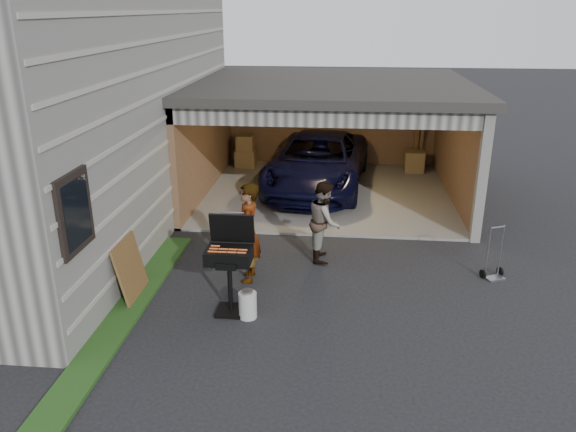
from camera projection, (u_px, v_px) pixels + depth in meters
The scene contains 11 objects.
ground at pixel (267, 320), 8.76m from camera, with size 80.00×80.00×0.00m, color black.
house at pixel (13, 98), 12.07m from camera, with size 7.00×11.00×5.50m, color #474744.
groundcover_strip at pixel (101, 347), 8.02m from camera, with size 0.50×8.00×0.06m, color #193814.
garage at pixel (330, 120), 14.37m from camera, with size 6.80×6.30×2.90m.
minivan at pixel (318, 164), 14.76m from camera, with size 2.35×5.09×1.41m, color black.
woman at pixel (248, 233), 9.77m from camera, with size 0.65×0.43×1.79m, color #A4B4CE.
man at pixel (324, 221), 10.65m from camera, with size 0.76×0.59×1.56m, color #3F2018.
bbq_grill at pixel (230, 258), 8.71m from camera, with size 0.71×0.62×1.57m.
propane_tank at pixel (248, 305), 8.78m from camera, with size 0.29×0.29×0.43m, color silver.
plywood_panel at pixel (131, 270), 9.30m from camera, with size 0.04×0.92×1.03m, color brown.
hand_truck at pixel (494, 268), 10.08m from camera, with size 0.45×0.41×0.99m.
Camera 1 is at (1.08, -7.57, 4.59)m, focal length 35.00 mm.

